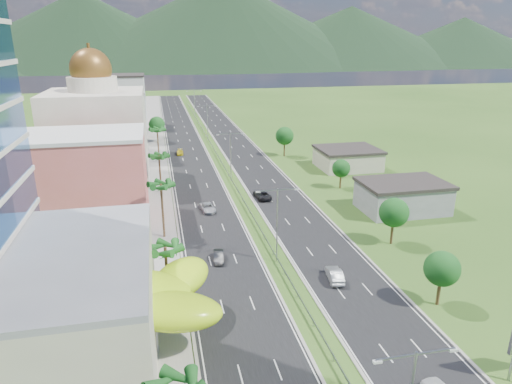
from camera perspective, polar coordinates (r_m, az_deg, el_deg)
ground at (r=57.92m, az=5.17°, el=-13.03°), size 500.00×500.00×0.00m
road_left at (r=140.45m, az=-8.84°, el=5.86°), size 11.00×260.00×0.04m
road_right at (r=142.09m, az=-2.77°, el=6.21°), size 11.00×260.00×0.04m
sidewalk_left at (r=140.23m, az=-12.73°, el=5.62°), size 7.00×260.00×0.12m
median_guardrail at (r=123.52m, az=-4.80°, el=4.57°), size 0.10×216.06×0.76m
streetlight_median_b at (r=63.49m, az=2.66°, el=-3.21°), size 6.04×0.25×11.00m
streetlight_median_c at (r=100.93m, az=-3.19°, el=5.02°), size 6.04×0.25×11.00m
streetlight_median_d at (r=144.69m, az=-6.11°, el=9.06°), size 6.04×0.25×11.00m
streetlight_median_e at (r=189.04m, az=-7.69°, el=11.20°), size 6.04×0.25×11.00m
lime_canopy at (r=50.00m, az=-16.18°, el=-12.62°), size 18.00×15.00×7.40m
pink_shophouse at (r=83.09m, az=-20.51°, el=1.43°), size 20.00×15.00×15.00m
domed_building at (r=104.42m, az=-19.17°, el=7.07°), size 20.00×20.00×28.70m
midrise_grey at (r=129.38m, az=-17.42°, el=7.77°), size 16.00×15.00×16.00m
midrise_beige at (r=151.25m, az=-16.75°, el=8.70°), size 16.00×15.00×13.00m
midrise_white at (r=173.62m, az=-16.34°, el=10.75°), size 16.00×15.00×18.00m
shed_near at (r=88.50m, az=17.83°, el=-0.67°), size 15.00×10.00×5.00m
shed_far at (r=115.08m, az=11.37°, el=4.04°), size 14.00×12.00×4.40m
palm_tree_b at (r=54.14m, az=-11.26°, el=-7.21°), size 3.60×3.60×8.10m
palm_tree_c at (r=72.27m, az=-11.78°, el=0.61°), size 3.60×3.60×9.60m
palm_tree_d at (r=94.69m, az=-12.03°, el=4.23°), size 3.60×3.60×8.60m
palm_tree_e at (r=118.97m, az=-12.24°, el=7.47°), size 3.60×3.60×9.40m
leafy_tree_lfar at (r=144.06m, az=-12.29°, el=8.23°), size 4.90×4.90×8.05m
leafy_tree_ra at (r=58.27m, az=22.23°, el=-8.88°), size 4.20×4.20×6.90m
leafy_tree_rb at (r=72.72m, az=16.87°, el=-2.48°), size 4.55×4.55×7.47m
leafy_tree_rc at (r=98.13m, az=10.60°, el=2.91°), size 3.85×3.85×6.33m
leafy_tree_rd at (r=124.10m, az=3.59°, el=7.01°), size 4.90×4.90×8.05m
mountain_ridge at (r=503.54m, az=-3.82°, el=15.02°), size 860.00×140.00×90.00m
car_dark_left at (r=66.23m, az=-4.71°, el=-8.03°), size 1.84×4.14×1.32m
car_silver_mid_left at (r=84.84m, az=-6.07°, el=-1.96°), size 2.89×5.15×1.36m
car_yellow_far_left at (r=128.29m, az=-9.48°, el=4.92°), size 1.94×4.33×1.23m
car_silver_right at (r=61.90m, az=9.81°, el=-10.14°), size 2.41×5.02×1.59m
car_dark_far_right at (r=91.18m, az=0.76°, el=-0.31°), size 2.98×5.83×1.58m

